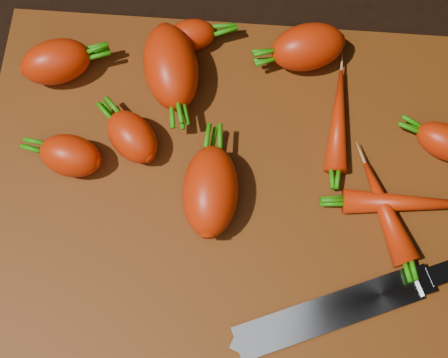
{
  "coord_description": "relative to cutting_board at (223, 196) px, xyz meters",
  "views": [
    {
      "loc": [
        0.01,
        -0.19,
        0.61
      ],
      "look_at": [
        0.0,
        0.01,
        0.03
      ],
      "focal_mm": 50.0,
      "sensor_mm": 36.0,
      "label": 1
    }
  ],
  "objects": [
    {
      "name": "carrot_4",
      "position": [
        0.08,
        0.16,
        0.03
      ],
      "size": [
        0.09,
        0.07,
        0.05
      ],
      "primitive_type": "ellipsoid",
      "rotation": [
        0.0,
        0.0,
        3.44
      ],
      "color": "red",
      "rests_on": "cutting_board"
    },
    {
      "name": "carrot_0",
      "position": [
        -0.18,
        0.12,
        0.03
      ],
      "size": [
        0.08,
        0.07,
        0.05
      ],
      "primitive_type": "ellipsoid",
      "rotation": [
        0.0,
        0.0,
        0.36
      ],
      "color": "red",
      "rests_on": "cutting_board"
    },
    {
      "name": "ground",
      "position": [
        0.0,
        0.0,
        -0.01
      ],
      "size": [
        2.0,
        2.0,
        0.01
      ],
      "primitive_type": "cube",
      "color": "black"
    },
    {
      "name": "carrot_5",
      "position": [
        -0.05,
        0.17,
        0.02
      ],
      "size": [
        0.06,
        0.05,
        0.03
      ],
      "primitive_type": "ellipsoid",
      "rotation": [
        0.0,
        0.0,
        0.26
      ],
      "color": "red",
      "rests_on": "cutting_board"
    },
    {
      "name": "carrot_9",
      "position": [
        0.16,
        -0.01,
        0.02
      ],
      "size": [
        0.07,
        0.11,
        0.03
      ],
      "primitive_type": "ellipsoid",
      "rotation": [
        0.0,
        0.0,
        1.96
      ],
      "color": "red",
      "rests_on": "cutting_board"
    },
    {
      "name": "carrot_10",
      "position": [
        -0.1,
        0.05,
        0.03
      ],
      "size": [
        0.07,
        0.07,
        0.04
      ],
      "primitive_type": "ellipsoid",
      "rotation": [
        0.0,
        0.0,
        2.33
      ],
      "color": "red",
      "rests_on": "cutting_board"
    },
    {
      "name": "carrot_7",
      "position": [
        0.11,
        0.09,
        0.02
      ],
      "size": [
        0.03,
        0.11,
        0.02
      ],
      "primitive_type": "ellipsoid",
      "rotation": [
        0.0,
        0.0,
        1.53
      ],
      "color": "red",
      "rests_on": "cutting_board"
    },
    {
      "name": "carrot_8",
      "position": [
        0.19,
        0.0,
        0.02
      ],
      "size": [
        0.14,
        0.03,
        0.02
      ],
      "primitive_type": "ellipsoid",
      "rotation": [
        0.0,
        0.0,
        0.05
      ],
      "color": "red",
      "rests_on": "cutting_board"
    },
    {
      "name": "carrot_3",
      "position": [
        -0.01,
        -0.01,
        0.03
      ],
      "size": [
        0.06,
        0.09,
        0.05
      ],
      "primitive_type": "ellipsoid",
      "rotation": [
        0.0,
        0.0,
        1.6
      ],
      "color": "red",
      "rests_on": "cutting_board"
    },
    {
      "name": "knife",
      "position": [
        0.12,
        -0.1,
        0.01
      ],
      "size": [
        0.28,
        0.14,
        0.02
      ],
      "rotation": [
        0.0,
        0.0,
        0.4
      ],
      "color": "gray",
      "rests_on": "cutting_board"
    },
    {
      "name": "cutting_board",
      "position": [
        0.0,
        0.0,
        0.0
      ],
      "size": [
        0.5,
        0.4,
        0.01
      ],
      "primitive_type": "cube",
      "color": "#5B2C0E",
      "rests_on": "ground"
    },
    {
      "name": "carrot_2",
      "position": [
        -0.06,
        0.12,
        0.03
      ],
      "size": [
        0.08,
        0.11,
        0.06
      ],
      "primitive_type": "ellipsoid",
      "rotation": [
        0.0,
        0.0,
        -1.32
      ],
      "color": "red",
      "rests_on": "cutting_board"
    },
    {
      "name": "carrot_6",
      "position": [
        0.22,
        0.07,
        0.02
      ],
      "size": [
        0.07,
        0.06,
        0.04
      ],
      "primitive_type": "ellipsoid",
      "rotation": [
        0.0,
        0.0,
        2.73
      ],
      "color": "red",
      "rests_on": "cutting_board"
    },
    {
      "name": "carrot_1",
      "position": [
        -0.15,
        0.02,
        0.03
      ],
      "size": [
        0.07,
        0.05,
        0.04
      ],
      "primitive_type": "ellipsoid",
      "rotation": [
        0.0,
        0.0,
        2.96
      ],
      "color": "red",
      "rests_on": "cutting_board"
    }
  ]
}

